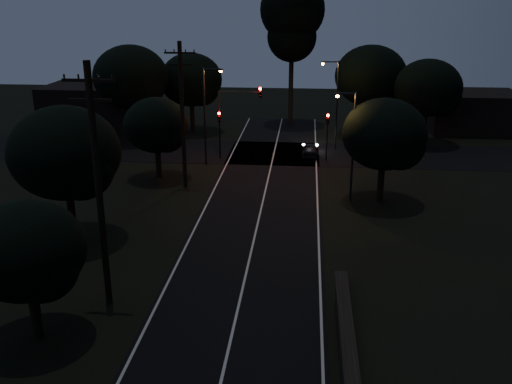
{
  "coord_description": "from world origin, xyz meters",
  "views": [
    {
      "loc": [
        2.87,
        -7.54,
        13.47
      ],
      "look_at": [
        0.0,
        24.0,
        2.5
      ],
      "focal_mm": 40.0,
      "sensor_mm": 36.0,
      "label": 1
    }
  ],
  "objects_px": {
    "tall_pine": "(292,19)",
    "signal_mast": "(239,109)",
    "utility_pole_mid": "(98,185)",
    "streetlight_b": "(335,99)",
    "signal_right": "(327,128)",
    "car": "(310,150)",
    "signal_left": "(220,126)",
    "streetlight_a": "(207,109)",
    "streetlight_c": "(351,139)",
    "utility_pole_far": "(182,113)"
  },
  "relations": [
    {
      "from": "streetlight_a",
      "to": "car",
      "type": "relative_size",
      "value": 2.24
    },
    {
      "from": "signal_left",
      "to": "signal_mast",
      "type": "xyz_separation_m",
      "value": [
        1.69,
        0.0,
        1.5
      ]
    },
    {
      "from": "signal_left",
      "to": "streetlight_b",
      "type": "relative_size",
      "value": 0.51
    },
    {
      "from": "streetlight_b",
      "to": "streetlight_a",
      "type": "bearing_deg",
      "value": -150.52
    },
    {
      "from": "signal_right",
      "to": "signal_left",
      "type": "bearing_deg",
      "value": 180.0
    },
    {
      "from": "utility_pole_far",
      "to": "streetlight_a",
      "type": "distance_m",
      "value": 6.1
    },
    {
      "from": "signal_mast",
      "to": "streetlight_b",
      "type": "relative_size",
      "value": 0.78
    },
    {
      "from": "streetlight_c",
      "to": "utility_pole_mid",
      "type": "bearing_deg",
      "value": -128.26
    },
    {
      "from": "signal_left",
      "to": "utility_pole_mid",
      "type": "bearing_deg",
      "value": -93.21
    },
    {
      "from": "tall_pine",
      "to": "streetlight_a",
      "type": "xyz_separation_m",
      "value": [
        -6.31,
        -17.0,
        -6.48
      ]
    },
    {
      "from": "signal_mast",
      "to": "streetlight_a",
      "type": "relative_size",
      "value": 0.78
    },
    {
      "from": "signal_right",
      "to": "streetlight_c",
      "type": "height_order",
      "value": "streetlight_c"
    },
    {
      "from": "utility_pole_mid",
      "to": "utility_pole_far",
      "type": "distance_m",
      "value": 17.0
    },
    {
      "from": "car",
      "to": "utility_pole_far",
      "type": "bearing_deg",
      "value": 45.75
    },
    {
      "from": "signal_left",
      "to": "streetlight_a",
      "type": "distance_m",
      "value": 2.77
    },
    {
      "from": "signal_mast",
      "to": "streetlight_c",
      "type": "xyz_separation_m",
      "value": [
        8.74,
        -9.99,
        0.01
      ]
    },
    {
      "from": "signal_right",
      "to": "car",
      "type": "xyz_separation_m",
      "value": [
        -1.4,
        1.16,
        -2.23
      ]
    },
    {
      "from": "utility_pole_far",
      "to": "tall_pine",
      "type": "xyz_separation_m",
      "value": [
        7.0,
        23.0,
        5.63
      ]
    },
    {
      "from": "streetlight_c",
      "to": "streetlight_b",
      "type": "bearing_deg",
      "value": 92.14
    },
    {
      "from": "utility_pole_far",
      "to": "streetlight_b",
      "type": "xyz_separation_m",
      "value": [
        11.31,
        12.0,
        -0.85
      ]
    },
    {
      "from": "tall_pine",
      "to": "signal_mast",
      "type": "relative_size",
      "value": 2.47
    },
    {
      "from": "car",
      "to": "tall_pine",
      "type": "bearing_deg",
      "value": -80.07
    },
    {
      "from": "utility_pole_far",
      "to": "utility_pole_mid",
      "type": "bearing_deg",
      "value": -90.0
    },
    {
      "from": "streetlight_b",
      "to": "streetlight_c",
      "type": "xyz_separation_m",
      "value": [
        0.52,
        -14.0,
        -0.29
      ]
    },
    {
      "from": "utility_pole_mid",
      "to": "signal_right",
      "type": "xyz_separation_m",
      "value": [
        10.6,
        24.99,
        -2.9
      ]
    },
    {
      "from": "signal_left",
      "to": "streetlight_a",
      "type": "relative_size",
      "value": 0.51
    },
    {
      "from": "streetlight_c",
      "to": "signal_right",
      "type": "bearing_deg",
      "value": 97.02
    },
    {
      "from": "utility_pole_mid",
      "to": "signal_left",
      "type": "bearing_deg",
      "value": 86.79
    },
    {
      "from": "utility_pole_far",
      "to": "streetlight_b",
      "type": "distance_m",
      "value": 16.51
    },
    {
      "from": "tall_pine",
      "to": "streetlight_c",
      "type": "relative_size",
      "value": 2.06
    },
    {
      "from": "streetlight_a",
      "to": "utility_pole_far",
      "type": "bearing_deg",
      "value": -96.59
    },
    {
      "from": "tall_pine",
      "to": "signal_right",
      "type": "height_order",
      "value": "tall_pine"
    },
    {
      "from": "utility_pole_mid",
      "to": "car",
      "type": "distance_m",
      "value": 28.19
    },
    {
      "from": "streetlight_a",
      "to": "streetlight_b",
      "type": "xyz_separation_m",
      "value": [
        10.61,
        6.0,
        0.0
      ]
    },
    {
      "from": "utility_pole_far",
      "to": "signal_left",
      "type": "height_order",
      "value": "utility_pole_far"
    },
    {
      "from": "streetlight_a",
      "to": "utility_pole_mid",
      "type": "bearing_deg",
      "value": -91.73
    },
    {
      "from": "signal_left",
      "to": "signal_right",
      "type": "xyz_separation_m",
      "value": [
        9.2,
        0.0,
        0.0
      ]
    },
    {
      "from": "utility_pole_far",
      "to": "signal_left",
      "type": "bearing_deg",
      "value": 80.06
    },
    {
      "from": "tall_pine",
      "to": "streetlight_c",
      "type": "distance_m",
      "value": 26.35
    },
    {
      "from": "utility_pole_mid",
      "to": "signal_mast",
      "type": "relative_size",
      "value": 1.76
    },
    {
      "from": "signal_mast",
      "to": "car",
      "type": "bearing_deg",
      "value": 10.73
    },
    {
      "from": "utility_pole_mid",
      "to": "streetlight_a",
      "type": "relative_size",
      "value": 1.38
    },
    {
      "from": "streetlight_a",
      "to": "tall_pine",
      "type": "bearing_deg",
      "value": 69.64
    },
    {
      "from": "signal_mast",
      "to": "utility_pole_mid",
      "type": "bearing_deg",
      "value": -97.04
    },
    {
      "from": "utility_pole_mid",
      "to": "streetlight_b",
      "type": "relative_size",
      "value": 1.38
    },
    {
      "from": "signal_mast",
      "to": "streetlight_b",
      "type": "distance_m",
      "value": 9.15
    },
    {
      "from": "tall_pine",
      "to": "car",
      "type": "height_order",
      "value": "tall_pine"
    },
    {
      "from": "streetlight_a",
      "to": "streetlight_c",
      "type": "distance_m",
      "value": 13.72
    },
    {
      "from": "signal_right",
      "to": "utility_pole_mid",
      "type": "bearing_deg",
      "value": -112.99
    },
    {
      "from": "utility_pole_far",
      "to": "streetlight_a",
      "type": "height_order",
      "value": "utility_pole_far"
    }
  ]
}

